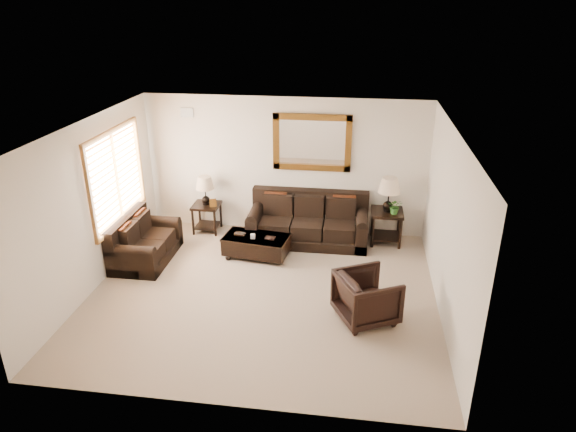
# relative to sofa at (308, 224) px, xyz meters

# --- Properties ---
(room) EXTENTS (5.51, 5.01, 2.71)m
(room) POSITION_rel_sofa_xyz_m (-0.53, -2.05, 1.01)
(room) COLOR tan
(room) RESTS_ON ground
(window) EXTENTS (0.07, 1.96, 1.66)m
(window) POSITION_rel_sofa_xyz_m (-3.22, -1.15, 1.21)
(window) COLOR white
(window) RESTS_ON room
(mirror) EXTENTS (1.50, 0.06, 1.10)m
(mirror) POSITION_rel_sofa_xyz_m (-0.00, 0.42, 1.51)
(mirror) COLOR #523710
(mirror) RESTS_ON room
(air_vent) EXTENTS (0.25, 0.02, 0.18)m
(air_vent) POSITION_rel_sofa_xyz_m (-2.43, 0.43, 2.01)
(air_vent) COLOR #999999
(air_vent) RESTS_ON room
(sofa) EXTENTS (2.28, 0.99, 0.93)m
(sofa) POSITION_rel_sofa_xyz_m (0.00, 0.00, 0.00)
(sofa) COLOR black
(sofa) RESTS_ON room
(loveseat) EXTENTS (0.87, 1.47, 0.83)m
(loveseat) POSITION_rel_sofa_xyz_m (-2.87, -1.21, -0.03)
(loveseat) COLOR black
(loveseat) RESTS_ON room
(end_table_left) EXTENTS (0.53, 0.53, 1.16)m
(end_table_left) POSITION_rel_sofa_xyz_m (-2.08, 0.15, 0.42)
(end_table_left) COLOR black
(end_table_left) RESTS_ON room
(end_table_right) EXTENTS (0.60, 0.60, 1.32)m
(end_table_right) POSITION_rel_sofa_xyz_m (1.49, 0.11, 0.52)
(end_table_right) COLOR black
(end_table_right) RESTS_ON room
(coffee_table) EXTENTS (1.25, 0.79, 0.50)m
(coffee_table) POSITION_rel_sofa_xyz_m (-0.87, -0.81, -0.09)
(coffee_table) COLOR black
(coffee_table) RESTS_ON room
(armchair) EXTENTS (1.02, 1.04, 0.82)m
(armchair) POSITION_rel_sofa_xyz_m (1.12, -2.55, 0.07)
(armchair) COLOR black
(armchair) RESTS_ON floor
(potted_plant) EXTENTS (0.30, 0.33, 0.23)m
(potted_plant) POSITION_rel_sofa_xyz_m (1.62, 0.00, 0.43)
(potted_plant) COLOR #295A1E
(potted_plant) RESTS_ON end_table_right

